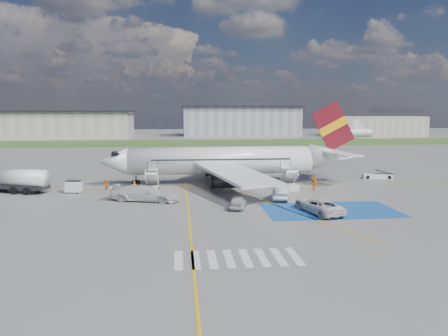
% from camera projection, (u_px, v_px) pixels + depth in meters
% --- Properties ---
extents(ground, '(400.00, 400.00, 0.00)m').
position_uv_depth(ground, '(232.00, 204.00, 49.19)').
color(ground, '#60605E').
rests_on(ground, ground).
extents(grass_strip, '(400.00, 30.00, 0.01)m').
position_uv_depth(grass_strip, '(197.00, 143.00, 142.88)').
color(grass_strip, '#2D4C1E').
rests_on(grass_strip, ground).
extents(taxiway_line_main, '(120.00, 0.20, 0.01)m').
position_uv_depth(taxiway_line_main, '(222.00, 186.00, 61.03)').
color(taxiway_line_main, gold).
rests_on(taxiway_line_main, ground).
extents(taxiway_line_cross, '(0.20, 60.00, 0.01)m').
position_uv_depth(taxiway_line_cross, '(190.00, 229.00, 38.83)').
color(taxiway_line_cross, gold).
rests_on(taxiway_line_cross, ground).
extents(taxiway_line_diag, '(20.71, 56.45, 0.01)m').
position_uv_depth(taxiway_line_diag, '(222.00, 186.00, 61.03)').
color(taxiway_line_diag, gold).
rests_on(taxiway_line_diag, ground).
extents(staging_box, '(14.00, 8.00, 0.01)m').
position_uv_depth(staging_box, '(330.00, 210.00, 46.26)').
color(staging_box, '#17498F').
rests_on(staging_box, ground).
extents(crosswalk, '(9.00, 4.00, 0.01)m').
position_uv_depth(crosswalk, '(237.00, 258.00, 31.26)').
color(crosswalk, silver).
rests_on(crosswalk, ground).
extents(terminal_west, '(60.00, 22.00, 10.00)m').
position_uv_depth(terminal_west, '(53.00, 125.00, 171.19)').
color(terminal_west, '#9B9585').
rests_on(terminal_west, ground).
extents(terminal_centre, '(48.00, 18.00, 12.00)m').
position_uv_depth(terminal_centre, '(241.00, 121.00, 183.56)').
color(terminal_centre, gray).
rests_on(terminal_centre, ground).
extents(terminal_east, '(40.00, 16.00, 8.00)m').
position_uv_depth(terminal_east, '(373.00, 126.00, 182.48)').
color(terminal_east, '#9B9585').
rests_on(terminal_east, ground).
extents(airliner, '(36.81, 32.95, 11.92)m').
position_uv_depth(airliner, '(231.00, 160.00, 62.71)').
color(airliner, silver).
rests_on(airliner, ground).
extents(airstairs_fwd, '(1.90, 5.20, 3.60)m').
position_uv_depth(airstairs_fwd, '(152.00, 187.00, 56.74)').
color(airstairs_fwd, silver).
rests_on(airstairs_fwd, ground).
extents(airstairs_aft, '(1.90, 5.20, 3.60)m').
position_uv_depth(airstairs_aft, '(291.00, 185.00, 58.60)').
color(airstairs_aft, silver).
rests_on(airstairs_aft, ground).
extents(fuel_tanker, '(9.21, 5.08, 3.05)m').
position_uv_depth(fuel_tanker, '(15.00, 183.00, 56.12)').
color(fuel_tanker, black).
rests_on(fuel_tanker, ground).
extents(gpu_cart, '(2.09, 1.51, 1.61)m').
position_uv_depth(gpu_cart, '(74.00, 187.00, 55.95)').
color(gpu_cart, silver).
rests_on(gpu_cart, ground).
extents(belt_loader, '(4.88, 2.36, 1.42)m').
position_uv_depth(belt_loader, '(378.00, 176.00, 67.96)').
color(belt_loader, silver).
rests_on(belt_loader, ground).
extents(car_silver_a, '(2.57, 4.24, 1.35)m').
position_uv_depth(car_silver_a, '(238.00, 202.00, 47.13)').
color(car_silver_a, '#A9ACB1').
rests_on(car_silver_a, ground).
extents(car_silver_b, '(3.17, 5.38, 1.67)m').
position_uv_depth(car_silver_b, '(282.00, 192.00, 51.92)').
color(car_silver_b, '#A6A8AC').
rests_on(car_silver_b, ground).
extents(van_white_a, '(3.56, 5.80, 2.03)m').
position_uv_depth(van_white_a, '(319.00, 203.00, 45.15)').
color(van_white_a, silver).
rests_on(van_white_a, ground).
extents(van_white_b, '(6.64, 4.27, 2.42)m').
position_uv_depth(van_white_b, '(145.00, 191.00, 50.88)').
color(van_white_b, silver).
rests_on(van_white_b, ground).
extents(crew_fwd, '(0.71, 0.59, 1.68)m').
position_uv_depth(crew_fwd, '(135.00, 188.00, 55.18)').
color(crew_fwd, orange).
rests_on(crew_fwd, ground).
extents(crew_nose, '(0.90, 0.94, 1.52)m').
position_uv_depth(crew_nose, '(106.00, 185.00, 57.78)').
color(crew_nose, orange).
rests_on(crew_nose, ground).
extents(crew_aft, '(0.81, 1.24, 1.96)m').
position_uv_depth(crew_aft, '(314.00, 183.00, 57.53)').
color(crew_aft, orange).
rests_on(crew_aft, ground).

